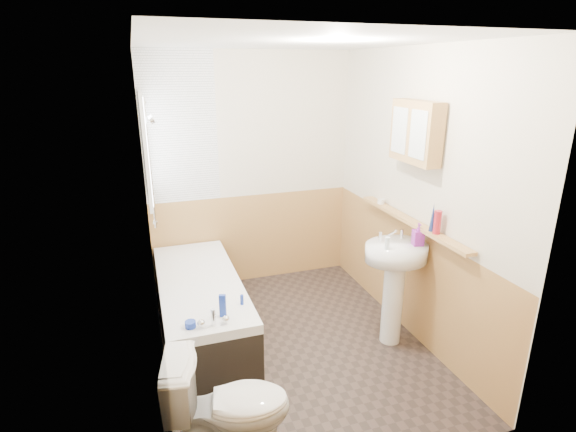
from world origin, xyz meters
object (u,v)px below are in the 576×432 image
Objects in this scene: toilet at (229,408)px; medicine_cabinet at (416,132)px; sink at (395,273)px; bathtub at (201,305)px; pine_shelf at (411,221)px.

toilet is 2.48m from medicine_cabinet.
toilet is at bearing -152.46° from medicine_cabinet.
toilet is 1.36× the size of medicine_cabinet.
medicine_cabinet reaches higher than sink.
toilet is 1.81m from sink.
bathtub is at bearing 9.77° from toilet.
pine_shelf is at bearing -2.16° from medicine_cabinet.
medicine_cabinet reaches higher than bathtub.
sink is 0.47m from pine_shelf.
toilet is 0.48× the size of pine_shelf.
medicine_cabinet is (0.17, 0.13, 1.17)m from sink.
bathtub is at bearing 162.64° from pine_shelf.
medicine_cabinet reaches higher than pine_shelf.
pine_shelf is (1.77, -0.55, 0.79)m from bathtub.
sink reaches higher than toilet.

